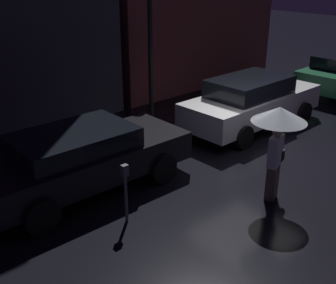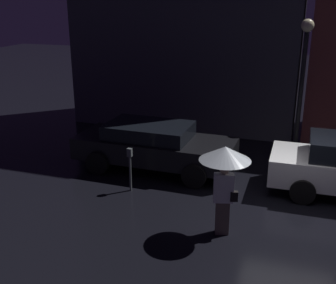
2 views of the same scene
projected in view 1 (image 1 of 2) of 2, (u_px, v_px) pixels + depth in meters
ground_plane at (252, 155)px, 10.73m from camera, size 60.00×60.00×0.00m
parked_car_black at (81, 158)px, 8.83m from camera, size 4.68×2.01×1.38m
parked_car_white at (252, 101)px, 12.24m from camera, size 4.66×1.92×1.52m
pedestrian_with_umbrella at (278, 126)px, 8.12m from camera, size 1.07×1.07×2.00m
parking_meter at (125, 187)px, 7.70m from camera, size 0.12×0.10×1.18m
street_lamp_near at (150, 26)px, 12.07m from camera, size 0.38×0.38×4.27m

